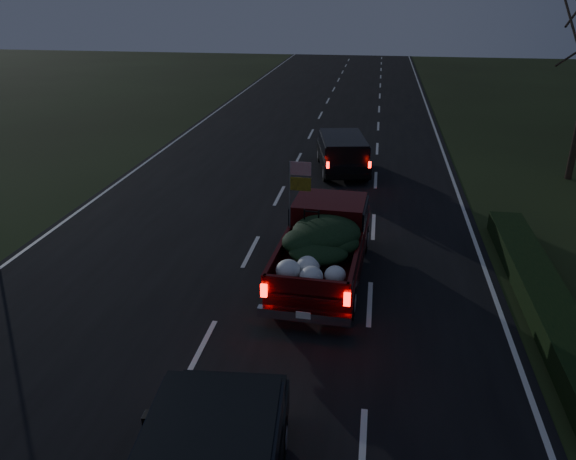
% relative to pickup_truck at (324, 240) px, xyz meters
% --- Properties ---
extents(ground, '(120.00, 120.00, 0.00)m').
position_rel_pickup_truck_xyz_m(ground, '(-2.30, -3.82, -1.07)').
color(ground, black).
rests_on(ground, ground).
extents(road_asphalt, '(14.00, 120.00, 0.02)m').
position_rel_pickup_truck_xyz_m(road_asphalt, '(-2.30, -3.82, -1.06)').
color(road_asphalt, black).
rests_on(road_asphalt, ground).
extents(hedge_row, '(1.00, 10.00, 0.60)m').
position_rel_pickup_truck_xyz_m(hedge_row, '(5.50, -0.82, -0.77)').
color(hedge_row, black).
rests_on(hedge_row, ground).
extents(pickup_truck, '(2.36, 5.54, 2.85)m').
position_rel_pickup_truck_xyz_m(pickup_truck, '(0.00, 0.00, 0.00)').
color(pickup_truck, '#3F0809').
rests_on(pickup_truck, ground).
extents(lead_suv, '(2.61, 4.66, 1.26)m').
position_rel_pickup_truck_xyz_m(lead_suv, '(-0.16, 9.66, -0.11)').
color(lead_suv, black).
rests_on(lead_suv, ground).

